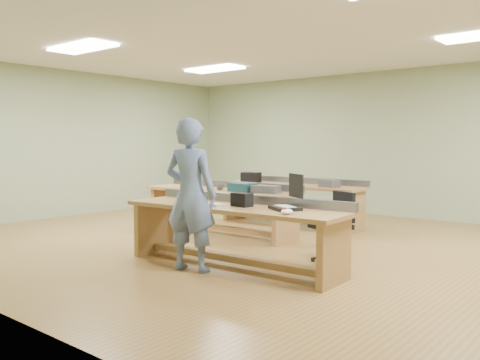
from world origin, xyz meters
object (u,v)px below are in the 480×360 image
(workbench_back, at_px, (291,195))
(person, at_px, (191,195))
(drinks_can, at_px, (208,185))
(camera_bag, at_px, (242,200))
(laptop_base, at_px, (285,208))
(mug, at_px, (220,187))
(parts_bin_grey, at_px, (266,189))
(task_chair, at_px, (333,236))
(workbench_front, at_px, (235,221))
(workbench_mid, at_px, (222,201))
(parts_bin_teal, at_px, (242,187))

(workbench_back, relative_size, person, 1.56)
(workbench_back, bearing_deg, drinks_can, -112.74)
(camera_bag, bearing_deg, laptop_base, 11.95)
(laptop_base, relative_size, mug, 2.78)
(person, bearing_deg, laptop_base, -163.11)
(workbench_back, height_order, parts_bin_grey, parts_bin_grey)
(laptop_base, bearing_deg, workbench_back, 153.35)
(person, height_order, task_chair, person)
(task_chair, distance_m, drinks_can, 2.78)
(task_chair, xyz_separation_m, parts_bin_grey, (-1.48, 0.54, 0.48))
(workbench_front, distance_m, camera_bag, 0.30)
(workbench_back, height_order, mug, workbench_back)
(mug, xyz_separation_m, drinks_can, (-0.35, 0.08, 0.01))
(workbench_front, distance_m, workbench_mid, 2.26)
(workbench_mid, height_order, camera_bag, camera_bag)
(workbench_front, xyz_separation_m, laptop_base, (0.69, 0.08, 0.21))
(workbench_back, bearing_deg, parts_bin_grey, -71.27)
(parts_bin_grey, bearing_deg, drinks_can, -179.24)
(camera_bag, height_order, drinks_can, camera_bag)
(task_chair, bearing_deg, laptop_base, -74.15)
(workbench_mid, xyz_separation_m, camera_bag, (1.74, -1.59, 0.28))
(camera_bag, bearing_deg, workbench_mid, 141.27)
(camera_bag, bearing_deg, mug, 142.38)
(task_chair, xyz_separation_m, parts_bin_teal, (-1.87, 0.46, 0.49))
(laptop_base, height_order, drinks_can, drinks_can)
(workbench_front, height_order, parts_bin_teal, parts_bin_teal)
(task_chair, relative_size, mug, 7.17)
(workbench_mid, bearing_deg, person, -57.94)
(drinks_can, bearing_deg, person, -51.22)
(person, xyz_separation_m, parts_bin_grey, (-0.40, 2.01, -0.10))
(camera_bag, bearing_deg, workbench_back, 117.41)
(parts_bin_teal, distance_m, drinks_can, 0.82)
(workbench_back, xyz_separation_m, task_chair, (2.07, -2.13, -0.23))
(laptop_base, bearing_deg, workbench_mid, 177.65)
(person, relative_size, mug, 14.51)
(drinks_can, bearing_deg, parts_bin_teal, -4.82)
(workbench_front, relative_size, workbench_mid, 1.05)
(workbench_mid, distance_m, workbench_back, 1.57)
(workbench_mid, relative_size, laptop_base, 8.14)
(workbench_back, bearing_deg, workbench_mid, -105.14)
(camera_bag, distance_m, drinks_can, 2.50)
(mug, bearing_deg, drinks_can, 167.72)
(task_chair, bearing_deg, parts_bin_grey, -176.04)
(parts_bin_grey, bearing_deg, workbench_front, -66.47)
(workbench_mid, distance_m, camera_bag, 2.37)
(camera_bag, bearing_deg, task_chair, 58.12)
(parts_bin_teal, bearing_deg, parts_bin_grey, 12.19)
(workbench_back, height_order, camera_bag, camera_bag)
(workbench_back, xyz_separation_m, mug, (-0.26, -1.68, 0.24))
(workbench_back, height_order, drinks_can, drinks_can)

